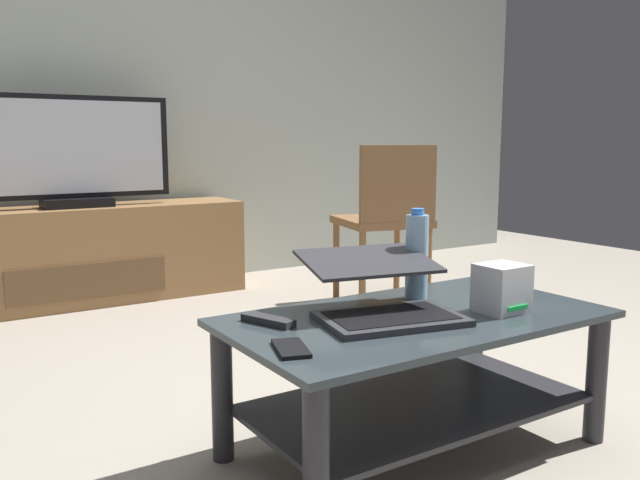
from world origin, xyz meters
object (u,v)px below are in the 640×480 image
at_px(router_box, 502,288).
at_px(tv_remote, 507,286).
at_px(television, 75,154).
at_px(cell_phone, 291,348).
at_px(coffee_table, 416,358).
at_px(media_cabinet, 79,255).
at_px(laptop, 381,294).
at_px(dining_chair, 387,214).
at_px(water_bottle_near, 417,256).
at_px(soundbar_remote, 268,320).

relative_size(router_box, tv_remote, 0.86).
relative_size(television, cell_phone, 7.28).
bearing_deg(router_box, coffee_table, 154.90).
distance_m(media_cabinet, television, 0.55).
xyz_separation_m(media_cabinet, laptop, (0.30, -2.31, 0.20)).
xyz_separation_m(coffee_table, dining_chair, (0.98, 1.37, 0.23)).
distance_m(dining_chair, cell_phone, 2.05).
xyz_separation_m(dining_chair, cell_phone, (-1.44, -1.45, -0.09)).
bearing_deg(coffee_table, cell_phone, -169.35).
relative_size(media_cabinet, water_bottle_near, 6.44).
bearing_deg(water_bottle_near, tv_remote, -9.76).
height_order(coffee_table, laptop, laptop).
bearing_deg(dining_chair, soundbar_remote, -138.35).
distance_m(media_cabinet, tv_remote, 2.42).
bearing_deg(router_box, soundbar_remote, 158.45).
bearing_deg(coffee_table, dining_chair, 54.43).
height_order(television, tv_remote, television).
bearing_deg(dining_chair, tv_remote, -111.68).
bearing_deg(laptop, tv_remote, 5.02).
bearing_deg(cell_phone, television, 106.44).
bearing_deg(tv_remote, dining_chair, 47.94).
distance_m(dining_chair, laptop, 1.71).
relative_size(water_bottle_near, cell_phone, 2.01).
distance_m(water_bottle_near, cell_phone, 0.64).
height_order(coffee_table, media_cabinet, media_cabinet).
bearing_deg(tv_remote, soundbar_remote, 156.10).
height_order(media_cabinet, water_bottle_near, water_bottle_near).
xyz_separation_m(coffee_table, soundbar_remote, (-0.40, 0.14, 0.14)).
distance_m(coffee_table, dining_chair, 1.69).
bearing_deg(tv_remote, media_cabinet, 90.54).
height_order(router_box, tv_remote, router_box).
xyz_separation_m(dining_chair, laptop, (-1.07, -1.33, -0.03)).
bearing_deg(dining_chair, cell_phone, -134.72).
relative_size(dining_chair, soundbar_remote, 5.42).
distance_m(television, tv_remote, 2.43).
xyz_separation_m(television, laptop, (0.30, -2.29, -0.35)).
bearing_deg(television, media_cabinet, 90.00).
bearing_deg(cell_phone, router_box, 16.47).
xyz_separation_m(television, tv_remote, (0.86, -2.24, -0.40)).
bearing_deg(dining_chair, router_box, -117.05).
bearing_deg(coffee_table, router_box, -25.10).
relative_size(laptop, soundbar_remote, 2.92).
distance_m(coffee_table, television, 2.42).
bearing_deg(dining_chair, media_cabinet, 144.40).
distance_m(television, router_box, 2.53).
height_order(dining_chair, tv_remote, dining_chair).
height_order(media_cabinet, soundbar_remote, media_cabinet).
relative_size(coffee_table, router_box, 7.83).
bearing_deg(laptop, coffee_table, -21.28).
height_order(television, router_box, television).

